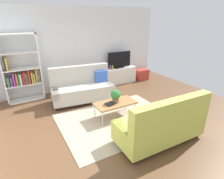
{
  "coord_description": "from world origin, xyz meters",
  "views": [
    {
      "loc": [
        -2.25,
        -3.64,
        2.53
      ],
      "look_at": [
        0.09,
        0.49,
        0.65
      ],
      "focal_mm": 29.36,
      "sensor_mm": 36.0,
      "label": 1
    }
  ],
  "objects": [
    {
      "name": "couch_beige",
      "position": [
        -0.39,
        1.56,
        0.44
      ],
      "size": [
        1.99,
        1.06,
        1.1
      ],
      "rotation": [
        0.0,
        0.0,
        3.02
      ],
      "color": "#B2ADA3",
      "rests_on": "ground_plane"
    },
    {
      "name": "area_rug",
      "position": [
        -0.06,
        -0.06,
        0.01
      ],
      "size": [
        2.9,
        2.2,
        0.01
      ],
      "primitive_type": "cube",
      "color": "tan",
      "rests_on": "ground_plane"
    },
    {
      "name": "ground_plane",
      "position": [
        0.0,
        0.0,
        0.0
      ],
      "size": [
        7.68,
        7.68,
        0.0
      ],
      "primitive_type": "plane",
      "color": "brown"
    },
    {
      "name": "vase_0",
      "position": [
        0.94,
        2.51,
        0.74
      ],
      "size": [
        0.09,
        0.09,
        0.2
      ],
      "primitive_type": "cylinder",
      "color": "silver",
      "rests_on": "tv_console"
    },
    {
      "name": "potted_plant",
      "position": [
        0.0,
        0.15,
        0.62
      ],
      "size": [
        0.26,
        0.26,
        0.35
      ],
      "color": "brown",
      "rests_on": "coffee_table"
    },
    {
      "name": "wall_far",
      "position": [
        0.0,
        2.8,
        1.45
      ],
      "size": [
        6.4,
        0.12,
        2.9
      ],
      "primitive_type": "cube",
      "color": "silver",
      "rests_on": "ground_plane"
    },
    {
      "name": "tv",
      "position": [
        1.52,
        2.44,
        0.95
      ],
      "size": [
        1.0,
        0.2,
        0.64
      ],
      "color": "black",
      "rests_on": "tv_console"
    },
    {
      "name": "bottle_1",
      "position": [
        1.2,
        2.42,
        0.71
      ],
      "size": [
        0.05,
        0.05,
        0.15
      ],
      "primitive_type": "cylinder",
      "color": "gold",
      "rests_on": "tv_console"
    },
    {
      "name": "storage_trunk",
      "position": [
        2.62,
        2.36,
        0.22
      ],
      "size": [
        0.52,
        0.4,
        0.44
      ],
      "primitive_type": "cube",
      "color": "#B2382D",
      "rests_on": "ground_plane"
    },
    {
      "name": "bottle_0",
      "position": [
        1.09,
        2.42,
        0.72
      ],
      "size": [
        0.06,
        0.06,
        0.17
      ],
      "primitive_type": "cylinder",
      "color": "purple",
      "rests_on": "tv_console"
    },
    {
      "name": "table_book_0",
      "position": [
        -0.19,
        0.11,
        0.44
      ],
      "size": [
        0.27,
        0.22,
        0.03
      ],
      "primitive_type": "cube",
      "rotation": [
        0.0,
        0.0,
        0.2
      ],
      "color": "#262626",
      "rests_on": "coffee_table"
    },
    {
      "name": "couch_green",
      "position": [
        0.27,
        -1.27,
        0.44
      ],
      "size": [
        1.92,
        0.89,
        1.1
      ],
      "rotation": [
        0.0,
        0.0,
        -0.03
      ],
      "color": "#C1CC51",
      "rests_on": "ground_plane"
    },
    {
      "name": "tv_console",
      "position": [
        1.52,
        2.46,
        0.32
      ],
      "size": [
        1.4,
        0.44,
        0.64
      ],
      "primitive_type": "cube",
      "color": "silver",
      "rests_on": "ground_plane"
    },
    {
      "name": "bookshelf",
      "position": [
        -2.0,
        2.48,
        0.97
      ],
      "size": [
        1.1,
        0.36,
        2.1
      ],
      "color": "white",
      "rests_on": "ground_plane"
    },
    {
      "name": "coffee_table",
      "position": [
        -0.01,
        0.14,
        0.39
      ],
      "size": [
        1.1,
        0.56,
        0.42
      ],
      "color": "#9E7042",
      "rests_on": "ground_plane"
    }
  ]
}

